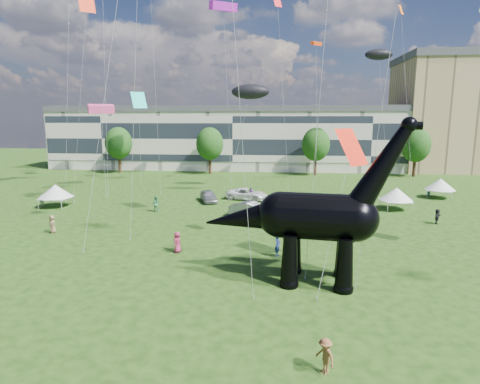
{
  "coord_description": "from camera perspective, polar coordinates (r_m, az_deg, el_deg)",
  "views": [
    {
      "loc": [
        1.05,
        -22.91,
        10.82
      ],
      "look_at": [
        -1.9,
        8.0,
        5.0
      ],
      "focal_mm": 30.0,
      "sensor_mm": 36.0,
      "label": 1
    }
  ],
  "objects": [
    {
      "name": "tree_mid_right",
      "position": [
        76.36,
        10.74,
        7.03
      ],
      "size": [
        5.2,
        5.2,
        9.44
      ],
      "color": "#382314",
      "rests_on": "ground"
    },
    {
      "name": "ground",
      "position": [
        25.36,
        2.64,
        -14.65
      ],
      "size": [
        220.0,
        220.0,
        0.0
      ],
      "primitive_type": "plane",
      "color": "#16330C",
      "rests_on": "ground"
    },
    {
      "name": "gazebo_left",
      "position": [
        53.65,
        -24.76,
        0.09
      ],
      "size": [
        3.97,
        3.97,
        2.75
      ],
      "rotation": [
        0.0,
        0.0,
        -0.01
      ],
      "color": "silver",
      "rests_on": "ground"
    },
    {
      "name": "visitors",
      "position": [
        39.14,
        -2.22,
        -4.17
      ],
      "size": [
        49.96,
        41.33,
        1.82
      ],
      "color": "#2E5674",
      "rests_on": "ground"
    },
    {
      "name": "tree_far_right",
      "position": [
        80.03,
        23.76,
        6.48
      ],
      "size": [
        5.2,
        5.2,
        9.44
      ],
      "color": "#382314",
      "rests_on": "ground"
    },
    {
      "name": "tree_far_left",
      "position": [
        82.14,
        -16.9,
        7.0
      ],
      "size": [
        5.2,
        5.2,
        9.44
      ],
      "color": "#382314",
      "rests_on": "ground"
    },
    {
      "name": "car_grey",
      "position": [
        43.7,
        1.75,
        -2.59
      ],
      "size": [
        5.39,
        3.4,
        1.68
      ],
      "primitive_type": "imported",
      "rotation": [
        0.0,
        0.0,
        1.22
      ],
      "color": "gray",
      "rests_on": "ground"
    },
    {
      "name": "terrace_row",
      "position": [
        85.53,
        -0.64,
        7.38
      ],
      "size": [
        78.0,
        11.0,
        12.0
      ],
      "primitive_type": "cube",
      "color": "beige",
      "rests_on": "ground"
    },
    {
      "name": "car_silver",
      "position": [
        52.01,
        -4.52,
        -0.57
      ],
      "size": [
        3.26,
        4.83,
        1.53
      ],
      "primitive_type": "imported",
      "rotation": [
        0.0,
        0.0,
        0.36
      ],
      "color": "#A6A6AA",
      "rests_on": "ground"
    },
    {
      "name": "dinosaur_sculpture",
      "position": [
        26.65,
        9.84,
        -3.8
      ],
      "size": [
        13.85,
        4.37,
        11.27
      ],
      "rotation": [
        0.0,
        0.0,
        -0.13
      ],
      "color": "black",
      "rests_on": "ground"
    },
    {
      "name": "car_white",
      "position": [
        53.2,
        0.98,
        -0.29
      ],
      "size": [
        5.92,
        3.81,
        1.52
      ],
      "primitive_type": "imported",
      "rotation": [
        0.0,
        0.0,
        1.32
      ],
      "color": "white",
      "rests_on": "ground"
    },
    {
      "name": "kites",
      "position": [
        59.41,
        0.57,
        22.02
      ],
      "size": [
        60.86,
        52.45,
        30.53
      ],
      "color": "red",
      "rests_on": "ground"
    },
    {
      "name": "car_dark",
      "position": [
        48.25,
        13.14,
        -1.73
      ],
      "size": [
        2.38,
        5.19,
        1.47
      ],
      "primitive_type": "imported",
      "rotation": [
        0.0,
        0.0,
        -0.06
      ],
      "color": "#595960",
      "rests_on": "ground"
    },
    {
      "name": "apartment_block",
      "position": [
        96.15,
        29.78,
        9.35
      ],
      "size": [
        28.0,
        18.0,
        22.0
      ],
      "primitive_type": "cube",
      "color": "tan",
      "rests_on": "ground"
    },
    {
      "name": "gazebo_far",
      "position": [
        60.43,
        26.6,
        0.97
      ],
      "size": [
        5.03,
        5.03,
        2.67
      ],
      "rotation": [
        0.0,
        0.0,
        -0.4
      ],
      "color": "silver",
      "rests_on": "ground"
    },
    {
      "name": "gazebo_near",
      "position": [
        50.77,
        21.34,
        -0.29
      ],
      "size": [
        4.07,
        4.07,
        2.65
      ],
      "rotation": [
        0.0,
        0.0,
        0.08
      ],
      "color": "white",
      "rests_on": "ground"
    },
    {
      "name": "tree_mid_left",
      "position": [
        77.16,
        -4.33,
        7.22
      ],
      "size": [
        5.2,
        5.2,
        9.44
      ],
      "color": "#382314",
      "rests_on": "ground"
    }
  ]
}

